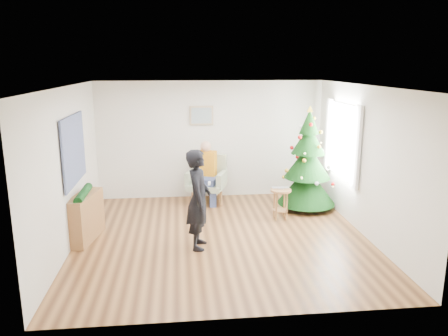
{
  "coord_description": "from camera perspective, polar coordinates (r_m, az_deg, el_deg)",
  "views": [
    {
      "loc": [
        -0.72,
        -7.09,
        2.94
      ],
      "look_at": [
        0.1,
        0.6,
        1.1
      ],
      "focal_mm": 35.0,
      "sensor_mm": 36.0,
      "label": 1
    }
  ],
  "objects": [
    {
      "name": "wall_front",
      "position": [
        4.93,
        2.67,
        -6.08
      ],
      "size": [
        5.0,
        0.0,
        5.0
      ],
      "primitive_type": "plane",
      "rotation": [
        -1.57,
        0.0,
        0.0
      ],
      "color": "silver",
      "rests_on": "floor"
    },
    {
      "name": "ceiling",
      "position": [
        7.13,
        -0.29,
        10.65
      ],
      "size": [
        5.0,
        5.0,
        0.0
      ],
      "primitive_type": "plane",
      "rotation": [
        3.14,
        0.0,
        0.0
      ],
      "color": "white",
      "rests_on": "wall_back"
    },
    {
      "name": "armchair",
      "position": [
        9.52,
        -2.2,
        -2.23
      ],
      "size": [
        0.96,
        0.93,
        1.02
      ],
      "rotation": [
        0.0,
        0.0,
        -0.36
      ],
      "color": "gray",
      "rests_on": "floor"
    },
    {
      "name": "game_controller",
      "position": [
        6.96,
        -1.93,
        -2.0
      ],
      "size": [
        0.05,
        0.13,
        0.04
      ],
      "primitive_type": "cube",
      "rotation": [
        0.0,
        0.0,
        -0.13
      ],
      "color": "white",
      "rests_on": "standing_man"
    },
    {
      "name": "wall_back",
      "position": [
        9.75,
        -1.77,
        3.7
      ],
      "size": [
        5.0,
        0.0,
        5.0
      ],
      "primitive_type": "plane",
      "rotation": [
        1.57,
        0.0,
        0.0
      ],
      "color": "silver",
      "rests_on": "floor"
    },
    {
      "name": "wall_left",
      "position": [
        7.49,
        -19.67,
        -0.06
      ],
      "size": [
        0.0,
        5.0,
        5.0
      ],
      "primitive_type": "plane",
      "rotation": [
        1.57,
        0.0,
        1.57
      ],
      "color": "silver",
      "rests_on": "floor"
    },
    {
      "name": "window_panel",
      "position": [
        8.81,
        15.25,
        3.51
      ],
      "size": [
        0.04,
        1.3,
        1.4
      ],
      "primitive_type": "cube",
      "color": "white",
      "rests_on": "wall_right"
    },
    {
      "name": "christmas_tree",
      "position": [
        9.1,
        10.86,
        0.62
      ],
      "size": [
        1.19,
        1.19,
        2.15
      ],
      "rotation": [
        0.0,
        0.0,
        0.08
      ],
      "color": "#3F2816",
      "rests_on": "floor"
    },
    {
      "name": "stool",
      "position": [
        8.56,
        7.37,
        -4.65
      ],
      "size": [
        0.4,
        0.4,
        0.6
      ],
      "rotation": [
        0.0,
        0.0,
        -0.42
      ],
      "color": "brown",
      "rests_on": "floor"
    },
    {
      "name": "console",
      "position": [
        7.85,
        -17.68,
        -6.15
      ],
      "size": [
        0.49,
        1.04,
        0.8
      ],
      "primitive_type": "cube",
      "rotation": [
        0.0,
        0.0,
        -0.19
      ],
      "color": "brown",
      "rests_on": "floor"
    },
    {
      "name": "laptop",
      "position": [
        8.47,
        7.44,
        -2.68
      ],
      "size": [
        0.34,
        0.23,
        0.03
      ],
      "primitive_type": "imported",
      "rotation": [
        0.0,
        0.0,
        -0.07
      ],
      "color": "silver",
      "rests_on": "stool"
    },
    {
      "name": "seated_person",
      "position": [
        9.38,
        -2.33,
        -0.5
      ],
      "size": [
        0.55,
        0.71,
        1.34
      ],
      "rotation": [
        0.0,
        0.0,
        -0.36
      ],
      "color": "navy",
      "rests_on": "armchair"
    },
    {
      "name": "floor",
      "position": [
        7.71,
        -0.27,
        -9.04
      ],
      "size": [
        5.0,
        5.0,
        0.0
      ],
      "primitive_type": "plane",
      "color": "brown",
      "rests_on": "ground"
    },
    {
      "name": "curtains",
      "position": [
        8.8,
        15.07,
        3.51
      ],
      "size": [
        0.05,
        1.75,
        1.5
      ],
      "color": "white",
      "rests_on": "wall_right"
    },
    {
      "name": "wall_right",
      "position": [
        7.96,
        17.94,
        0.83
      ],
      "size": [
        0.0,
        5.0,
        5.0
      ],
      "primitive_type": "plane",
      "rotation": [
        1.57,
        0.0,
        -1.57
      ],
      "color": "silver",
      "rests_on": "floor"
    },
    {
      "name": "framed_picture",
      "position": [
        9.63,
        -2.97,
        6.87
      ],
      "size": [
        0.52,
        0.05,
        0.42
      ],
      "color": "tan",
      "rests_on": "wall_back"
    },
    {
      "name": "garland",
      "position": [
        7.73,
        -17.89,
        -3.21
      ],
      "size": [
        0.14,
        0.9,
        0.14
      ],
      "primitive_type": "cylinder",
      "rotation": [
        1.57,
        0.0,
        0.0
      ],
      "color": "black",
      "rests_on": "console"
    },
    {
      "name": "tapestry",
      "position": [
        7.72,
        -19.02,
        2.27
      ],
      "size": [
        0.03,
        1.5,
        1.15
      ],
      "primitive_type": "cube",
      "color": "black",
      "rests_on": "wall_left"
    },
    {
      "name": "standing_man",
      "position": [
        7.06,
        -3.35,
        -4.12
      ],
      "size": [
        0.47,
        0.64,
        1.64
      ],
      "primitive_type": "imported",
      "rotation": [
        0.0,
        0.0,
        1.44
      ],
      "color": "black",
      "rests_on": "floor"
    }
  ]
}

